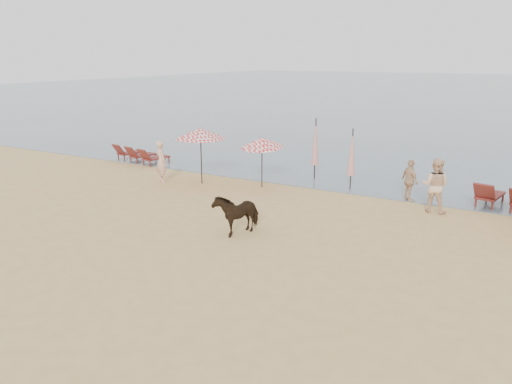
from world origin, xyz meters
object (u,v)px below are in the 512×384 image
(umbrella_open_left_a, at_px, (200,133))
(beachgoer_left, at_px, (161,162))
(beachgoer_right_b, at_px, (410,181))
(umbrella_closed_right, at_px, (352,152))
(cow, at_px, (237,213))
(beachgoer_right_a, at_px, (435,185))
(lounger_cluster_left, at_px, (140,154))
(umbrella_closed_left, at_px, (315,142))
(umbrella_open_left_b, at_px, (262,142))

(umbrella_open_left_a, xyz_separation_m, beachgoer_left, (-1.58, -0.65, -1.22))
(beachgoer_right_b, bearing_deg, umbrella_closed_right, 32.38)
(umbrella_closed_right, distance_m, beachgoer_right_b, 2.56)
(cow, distance_m, beachgoer_right_a, 6.95)
(beachgoer_left, xyz_separation_m, beachgoer_right_a, (10.77, 1.34, 0.05))
(lounger_cluster_left, distance_m, cow, 11.50)
(umbrella_open_left_a, relative_size, cow, 1.59)
(umbrella_open_left_a, bearing_deg, beachgoer_right_a, 26.53)
(umbrella_open_left_a, height_order, beachgoer_right_b, umbrella_open_left_a)
(umbrella_closed_left, height_order, beachgoer_right_a, umbrella_closed_left)
(beachgoer_left, height_order, beachgoer_right_a, beachgoer_right_a)
(beachgoer_right_a, bearing_deg, umbrella_open_left_a, 6.47)
(beachgoer_right_a, xyz_separation_m, beachgoer_right_b, (-1.03, 0.90, -0.15))
(lounger_cluster_left, bearing_deg, umbrella_open_left_b, 1.38)
(lounger_cluster_left, height_order, umbrella_closed_right, umbrella_closed_right)
(umbrella_closed_left, bearing_deg, lounger_cluster_left, -173.16)
(beachgoer_left, xyz_separation_m, beachgoer_right_b, (9.74, 2.24, -0.11))
(umbrella_open_left_a, xyz_separation_m, beachgoer_right_a, (9.19, 0.69, -1.17))
(umbrella_open_left_a, xyz_separation_m, umbrella_closed_left, (3.80, 3.02, -0.48))
(umbrella_open_left_a, distance_m, beachgoer_left, 2.10)
(umbrella_closed_left, bearing_deg, beachgoer_left, -145.70)
(cow, bearing_deg, umbrella_closed_left, 110.67)
(umbrella_closed_right, bearing_deg, umbrella_open_left_a, -160.26)
(beachgoer_left, distance_m, beachgoer_right_a, 10.86)
(cow, relative_size, beachgoer_left, 0.83)
(umbrella_open_left_a, xyz_separation_m, umbrella_open_left_b, (2.49, 0.69, -0.26))
(lounger_cluster_left, distance_m, umbrella_open_left_b, 7.92)
(beachgoer_left, bearing_deg, beachgoer_right_b, -137.62)
(umbrella_open_left_b, height_order, umbrella_closed_right, umbrella_closed_right)
(umbrella_closed_left, relative_size, cow, 1.78)
(umbrella_closed_right, distance_m, beachgoer_right_a, 3.75)
(umbrella_open_left_a, xyz_separation_m, cow, (4.42, -4.37, -1.48))
(umbrella_open_left_b, relative_size, beachgoer_left, 1.20)
(umbrella_open_left_b, height_order, beachgoer_right_a, umbrella_open_left_b)
(beachgoer_left, bearing_deg, umbrella_open_left_a, -128.22)
(umbrella_open_left_a, relative_size, umbrella_open_left_b, 1.10)
(beachgoer_right_a, bearing_deg, umbrella_closed_left, -21.24)
(umbrella_open_left_b, height_order, beachgoer_right_b, umbrella_open_left_b)
(umbrella_open_left_a, height_order, beachgoer_right_a, umbrella_open_left_a)
(umbrella_closed_right, bearing_deg, beachgoer_right_a, -21.82)
(umbrella_open_left_a, bearing_deg, umbrella_open_left_b, 37.73)
(lounger_cluster_left, relative_size, umbrella_open_left_a, 1.25)
(umbrella_open_left_b, xyz_separation_m, beachgoer_right_b, (5.66, 0.89, -1.07))
(umbrella_closed_right, xyz_separation_m, beachgoer_right_b, (2.40, -0.48, -0.74))
(umbrella_closed_left, distance_m, beachgoer_right_b, 4.66)
(umbrella_open_left_a, bearing_deg, beachgoer_left, -135.43)
(umbrella_open_left_a, bearing_deg, umbrella_closed_left, 60.73)
(umbrella_closed_left, distance_m, umbrella_closed_right, 2.18)
(umbrella_open_left_b, relative_size, beachgoer_right_b, 1.37)
(umbrella_open_left_b, bearing_deg, cow, -84.71)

